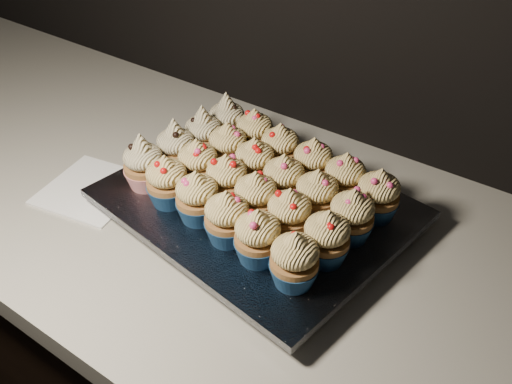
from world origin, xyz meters
TOP-DOWN VIEW (x-y plane):
  - worktop at (0.00, 1.70)m, footprint 2.44×0.64m
  - napkin at (-0.25, 1.61)m, footprint 0.17×0.17m
  - baking_tray at (0.00, 1.71)m, footprint 0.44×0.36m
  - foil_lining at (0.00, 1.71)m, footprint 0.47×0.39m
  - cupcake_0 at (-0.16, 1.64)m, footprint 0.06×0.06m
  - cupcake_1 at (-0.10, 1.63)m, footprint 0.06×0.06m
  - cupcake_2 at (-0.04, 1.63)m, footprint 0.06×0.06m
  - cupcake_3 at (0.02, 1.62)m, footprint 0.06×0.06m
  - cupcake_4 at (0.08, 1.61)m, footprint 0.06×0.06m
  - cupcake_5 at (0.14, 1.60)m, footprint 0.06×0.06m
  - cupcake_6 at (-0.15, 1.71)m, footprint 0.06×0.06m
  - cupcake_7 at (-0.09, 1.69)m, footprint 0.06×0.06m
  - cupcake_8 at (-0.03, 1.69)m, footprint 0.06×0.06m
  - cupcake_9 at (0.03, 1.68)m, footprint 0.06×0.06m
  - cupcake_10 at (0.09, 1.67)m, footprint 0.06×0.06m
  - cupcake_11 at (0.15, 1.66)m, footprint 0.06×0.06m
  - cupcake_12 at (-0.14, 1.76)m, footprint 0.06×0.06m
  - cupcake_13 at (-0.08, 1.76)m, footprint 0.06×0.06m
  - cupcake_14 at (-0.02, 1.75)m, footprint 0.06×0.06m
  - cupcake_15 at (0.04, 1.73)m, footprint 0.06×0.06m
  - cupcake_16 at (0.10, 1.73)m, footprint 0.06×0.06m
  - cupcake_17 at (0.16, 1.72)m, footprint 0.06×0.06m
  - cupcake_18 at (-0.13, 1.82)m, footprint 0.06×0.06m
  - cupcake_19 at (-0.07, 1.82)m, footprint 0.06×0.06m
  - cupcake_20 at (-0.01, 1.80)m, footprint 0.06×0.06m
  - cupcake_21 at (0.05, 1.80)m, footprint 0.06×0.06m
  - cupcake_22 at (0.11, 1.79)m, footprint 0.06×0.06m
  - cupcake_23 at (0.17, 1.78)m, footprint 0.06×0.06m

SIDE VIEW (x-z plane):
  - worktop at x=0.00m, z-range 0.86..0.90m
  - napkin at x=-0.25m, z-range 0.90..0.90m
  - baking_tray at x=0.00m, z-range 0.90..0.92m
  - foil_lining at x=0.00m, z-range 0.92..0.93m
  - cupcake_1 at x=-0.10m, z-range 0.93..1.01m
  - cupcake_2 at x=-0.04m, z-range 0.93..1.01m
  - cupcake_3 at x=0.02m, z-range 0.93..1.01m
  - cupcake_4 at x=0.08m, z-range 0.93..1.01m
  - cupcake_5 at x=0.14m, z-range 0.93..1.01m
  - cupcake_7 at x=-0.09m, z-range 0.93..1.01m
  - cupcake_8 at x=-0.03m, z-range 0.93..1.01m
  - cupcake_9 at x=0.03m, z-range 0.93..1.01m
  - cupcake_10 at x=0.09m, z-range 0.93..1.01m
  - cupcake_11 at x=0.15m, z-range 0.93..1.01m
  - cupcake_13 at x=-0.08m, z-range 0.93..1.01m
  - cupcake_14 at x=-0.02m, z-range 0.93..1.01m
  - cupcake_15 at x=0.04m, z-range 0.93..1.01m
  - cupcake_16 at x=0.10m, z-range 0.93..1.01m
  - cupcake_17 at x=0.16m, z-range 0.93..1.01m
  - cupcake_19 at x=-0.07m, z-range 0.93..1.01m
  - cupcake_20 at x=-0.01m, z-range 0.93..1.01m
  - cupcake_21 at x=0.05m, z-range 0.93..1.01m
  - cupcake_22 at x=0.11m, z-range 0.93..1.01m
  - cupcake_23 at x=0.17m, z-range 0.93..1.01m
  - cupcake_0 at x=-0.16m, z-range 0.93..1.02m
  - cupcake_6 at x=-0.15m, z-range 0.93..1.02m
  - cupcake_12 at x=-0.14m, z-range 0.93..1.02m
  - cupcake_18 at x=-0.13m, z-range 0.93..1.02m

